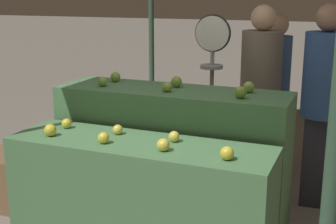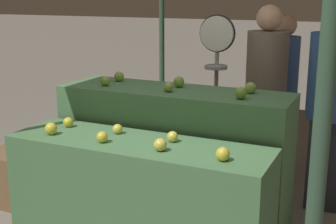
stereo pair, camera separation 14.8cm
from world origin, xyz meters
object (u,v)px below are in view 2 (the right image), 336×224
produce_scale (216,65)px  wooden_crate_side (17,176)px  person_customer_left (283,82)px  person_vendor_at_scale (266,88)px  person_customer_right (329,95)px

produce_scale → wooden_crate_side: (-1.58, -0.86, -0.99)m
person_customer_left → wooden_crate_side: (-1.99, -1.75, -0.72)m
person_vendor_at_scale → person_customer_right: (0.56, -0.14, 0.01)m
person_vendor_at_scale → person_customer_left: 0.61m
person_vendor_at_scale → person_customer_right: bearing=142.0°
person_customer_left → wooden_crate_side: person_customer_left is taller
person_customer_left → person_customer_right: size_ratio=0.93×
produce_scale → wooden_crate_side: bearing=-151.5°
produce_scale → person_vendor_at_scale: size_ratio=0.95×
person_customer_right → person_customer_left: bearing=-60.0°
person_customer_right → wooden_crate_side: 2.82m
person_vendor_at_scale → person_customer_right: person_customer_right is taller
person_customer_right → wooden_crate_side: person_customer_right is taller
person_customer_left → person_customer_right: 0.92m
produce_scale → person_customer_right: person_customer_right is taller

